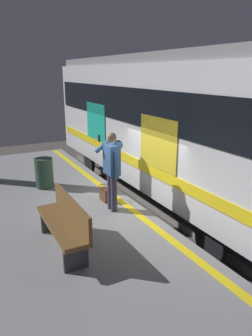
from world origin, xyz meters
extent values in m
plane|color=#4C4742|center=(0.00, 0.00, 0.00)|extent=(23.99, 23.99, 0.00)
cube|color=gray|center=(0.00, 1.96, 0.48)|extent=(12.21, 3.92, 0.96)
cube|color=yellow|center=(0.00, 0.30, 0.96)|extent=(11.97, 0.16, 0.01)
cube|color=slate|center=(0.00, -1.28, 0.08)|extent=(15.87, 0.08, 0.16)
cube|color=slate|center=(0.00, -2.71, 0.08)|extent=(15.87, 0.08, 0.16)
cube|color=silver|center=(1.64, -2.00, 2.53)|extent=(10.45, 3.08, 3.16)
cube|color=gray|center=(1.64, -2.00, 4.23)|extent=(10.24, 2.83, 0.24)
cube|color=black|center=(1.64, -0.44, 3.08)|extent=(9.93, 0.03, 0.90)
cube|color=yellow|center=(1.64, -0.44, 1.66)|extent=(9.93, 0.03, 0.24)
cube|color=gold|center=(-0.19, -0.44, 2.37)|extent=(1.47, 0.02, 1.16)
cube|color=#19A58C|center=(3.47, -0.44, 2.37)|extent=(1.47, 0.02, 1.16)
cylinder|color=black|center=(5.03, -0.77, 0.58)|extent=(0.84, 0.12, 0.84)
cylinder|color=black|center=(5.03, -3.23, 0.58)|extent=(0.84, 0.12, 0.84)
cylinder|color=black|center=(-1.76, -0.77, 0.58)|extent=(0.84, 0.12, 0.84)
cylinder|color=#383347|center=(-0.23, 0.68, 1.37)|extent=(0.14, 0.14, 0.83)
cylinder|color=#383347|center=(-0.05, 0.68, 1.37)|extent=(0.14, 0.14, 0.83)
cube|color=#2D517F|center=(-0.14, 0.68, 2.12)|extent=(0.40, 0.24, 0.65)
sphere|color=#2D517F|center=(-0.14, 0.52, 2.42)|extent=(0.20, 0.20, 0.20)
sphere|color=tan|center=(-0.14, 0.68, 2.59)|extent=(0.22, 0.22, 0.22)
cylinder|color=#2D517F|center=(-0.39, 0.68, 2.05)|extent=(0.09, 0.09, 0.59)
cylinder|color=#2D517F|center=(0.09, 0.76, 2.39)|extent=(0.09, 0.42, 0.33)
cube|color=black|center=(0.09, 0.86, 2.55)|extent=(0.07, 0.02, 0.15)
cube|color=#59331E|center=(0.41, 0.61, 1.11)|extent=(0.35, 0.15, 0.30)
torus|color=#59331E|center=(0.41, 0.61, 1.32)|extent=(0.31, 0.31, 0.02)
cube|color=brown|center=(-1.21, 2.14, 1.41)|extent=(1.78, 0.44, 0.08)
cube|color=brown|center=(-1.21, 1.95, 1.66)|extent=(1.78, 0.06, 0.40)
cube|color=#333338|center=(-1.92, 2.14, 1.18)|extent=(0.06, 0.40, 0.45)
cube|color=#333338|center=(-0.50, 2.14, 1.18)|extent=(0.06, 0.40, 0.45)
cylinder|color=#2D4C38|center=(2.02, 1.65, 1.35)|extent=(0.47, 0.47, 0.79)
camera|label=1|loc=(-6.13, 3.46, 3.91)|focal=34.27mm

